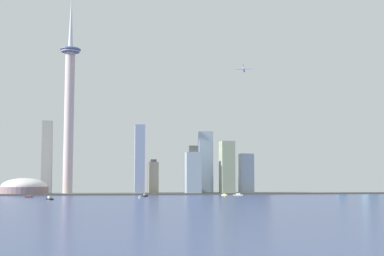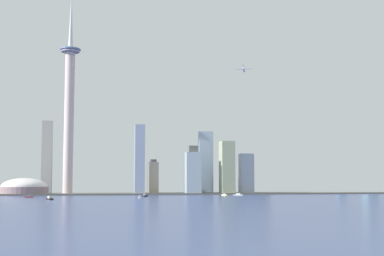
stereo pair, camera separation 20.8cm
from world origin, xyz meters
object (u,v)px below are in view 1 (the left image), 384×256
object	(u,v)px
observation_tower	(69,102)
boat_0	(29,197)
skyscraper_0	(253,167)
boat_5	(140,197)
skyscraper_9	(194,154)
stadium_dome	(24,188)
skyscraper_6	(341,182)
boat_6	(238,195)
skyscraper_10	(369,173)
channel_buoy_0	(224,196)
skyscraper_11	(205,163)
airplane	(244,70)
skyscraper_2	(246,174)
boat_1	(145,196)
skyscraper_4	(232,163)
skyscraper_3	(153,178)
skyscraper_7	(227,168)
skyscraper_12	(139,160)
boat_2	(50,198)
skyscraper_1	(193,172)
boat_3	(224,195)
skyscraper_8	(262,162)
skyscraper_5	(47,157)

from	to	relation	value
observation_tower	boat_0	distance (m)	209.55
skyscraper_0	boat_5	bearing A→B (deg)	-134.89
observation_tower	skyscraper_9	distance (m)	257.82
stadium_dome	skyscraper_6	xyz separation A→B (m)	(590.38, 41.92, 9.24)
boat_5	boat_6	size ratio (longest dim) A/B	0.47
boat_0	observation_tower	bearing A→B (deg)	-118.39
skyscraper_0	skyscraper_10	size ratio (longest dim) A/B	1.18
skyscraper_6	channel_buoy_0	size ratio (longest dim) A/B	22.60
skyscraper_6	skyscraper_11	xyz separation A→B (m)	(-273.15, -10.23, 36.41)
airplane	skyscraper_2	bearing A→B (deg)	1.31
boat_1	skyscraper_4	bearing A→B (deg)	-14.90
skyscraper_3	observation_tower	bearing A→B (deg)	-174.85
stadium_dome	airplane	bearing A→B (deg)	-11.95
skyscraper_11	boat_6	xyz separation A→B (m)	(31.33, -119.42, -55.64)
skyscraper_7	channel_buoy_0	world-z (taller)	skyscraper_7
skyscraper_4	skyscraper_6	bearing A→B (deg)	-3.52
skyscraper_10	channel_buoy_0	distance (m)	378.03
skyscraper_4	skyscraper_12	world-z (taller)	skyscraper_12
boat_2	boat_6	world-z (taller)	boat_2
skyscraper_4	boat_0	world-z (taller)	skyscraper_4
skyscraper_4	boat_5	world-z (taller)	skyscraper_4
observation_tower	skyscraper_1	bearing A→B (deg)	-5.81
observation_tower	skyscraper_4	world-z (taller)	observation_tower
airplane	boat_3	bearing A→B (deg)	139.57
boat_3	skyscraper_3	bearing A→B (deg)	-5.27
skyscraper_12	skyscraper_0	bearing A→B (deg)	15.84
stadium_dome	skyscraper_7	world-z (taller)	skyscraper_7
stadium_dome	skyscraper_8	world-z (taller)	skyscraper_8
observation_tower	boat_1	distance (m)	234.84
stadium_dome	skyscraper_0	xyz separation A→B (m)	(414.31, 47.27, 37.93)
skyscraper_1	skyscraper_10	distance (m)	349.48
skyscraper_0	skyscraper_8	distance (m)	46.71
skyscraper_8	skyscraper_9	world-z (taller)	skyscraper_9
skyscraper_4	skyscraper_7	distance (m)	84.12
skyscraper_11	stadium_dome	bearing A→B (deg)	-174.30
skyscraper_1	skyscraper_2	bearing A→B (deg)	7.54
observation_tower	boat_2	xyz separation A→B (m)	(-10.33, -220.11, -158.20)
boat_1	boat_5	size ratio (longest dim) A/B	1.76
skyscraper_9	skyscraper_7	bearing A→B (deg)	-65.61
channel_buoy_0	boat_5	bearing A→B (deg)	-174.83
boat_5	skyscraper_7	bearing A→B (deg)	-49.25
stadium_dome	boat_6	world-z (taller)	stadium_dome
skyscraper_7	boat_3	xyz separation A→B (m)	(-23.34, -77.75, -45.02)
skyscraper_5	boat_3	xyz separation A→B (m)	(293.52, -178.81, -65.68)
skyscraper_7	channel_buoy_0	xyz separation A→B (m)	(-41.12, -153.39, -45.15)
boat_6	skyscraper_4	bearing A→B (deg)	98.62
skyscraper_10	boat_5	world-z (taller)	skyscraper_10
skyscraper_1	skyscraper_4	xyz separation A→B (m)	(90.48, 80.80, 18.02)
skyscraper_6	boat_2	size ratio (longest dim) A/B	3.37
stadium_dome	skyscraper_2	bearing A→B (deg)	-1.87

